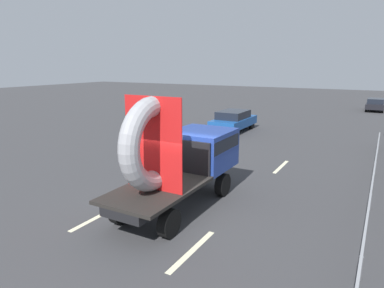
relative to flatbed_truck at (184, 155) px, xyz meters
name	(u,v)px	position (x,y,z in m)	size (l,w,h in m)	color
ground_plane	(171,209)	(-0.10, -0.67, -1.68)	(120.00, 120.00, 0.00)	#38383A
flatbed_truck	(184,155)	(0.00, 0.00, 0.00)	(2.02, 5.59, 3.73)	black
distant_sedan	(233,120)	(-3.49, 12.61, -0.92)	(1.88, 4.39, 1.43)	black
guardrail	(373,176)	(5.49, 4.55, -1.15)	(0.10, 16.86, 0.71)	gray
lane_dash_left_near	(98,216)	(-1.74, -2.24, -1.68)	(2.27, 0.16, 0.01)	beige
lane_dash_left_far	(211,158)	(-1.74, 5.56, -1.68)	(2.28, 0.16, 0.01)	beige
lane_dash_right_near	(192,251)	(1.74, -2.56, -1.68)	(2.25, 0.16, 0.01)	beige
lane_dash_right_far	(281,167)	(1.74, 5.73, -1.68)	(2.20, 0.16, 0.01)	beige
oncoming_car	(375,104)	(4.73, 29.36, -1.02)	(1.61, 3.76, 1.23)	black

